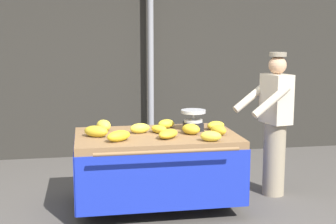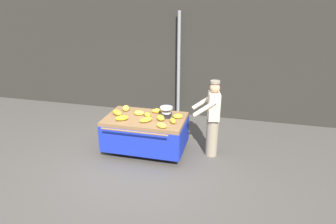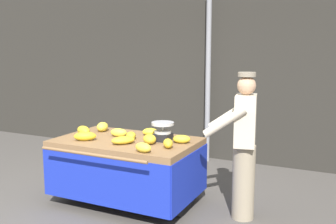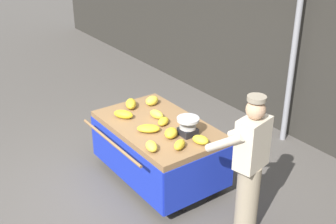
{
  "view_description": "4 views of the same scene",
  "coord_description": "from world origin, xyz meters",
  "px_view_note": "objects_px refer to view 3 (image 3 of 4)",
  "views": [
    {
      "loc": [
        -0.76,
        -4.43,
        1.91
      ],
      "look_at": [
        0.1,
        0.45,
        1.1
      ],
      "focal_mm": 50.61,
      "sensor_mm": 36.0,
      "label": 1
    },
    {
      "loc": [
        1.9,
        -4.97,
        3.28
      ],
      "look_at": [
        0.52,
        0.52,
        1.04
      ],
      "focal_mm": 30.79,
      "sensor_mm": 36.0,
      "label": 2
    },
    {
      "loc": [
        2.54,
        -3.48,
        1.96
      ],
      "look_at": [
        0.54,
        0.65,
        1.22
      ],
      "focal_mm": 41.31,
      "sensor_mm": 36.0,
      "label": 3
    },
    {
      "loc": [
        4.22,
        -2.31,
        3.5
      ],
      "look_at": [
        0.07,
        0.67,
        1.02
      ],
      "focal_mm": 47.03,
      "sensor_mm": 36.0,
      "label": 4
    }
  ],
  "objects_px": {
    "street_pole": "(208,77)",
    "banana_bunch_5": "(150,132)",
    "banana_bunch_1": "(119,133)",
    "banana_bunch_6": "(102,127)",
    "banana_bunch_8": "(168,143)",
    "banana_cart": "(127,156)",
    "banana_bunch_10": "(182,139)",
    "banana_bunch_9": "(123,140)",
    "banana_bunch_0": "(150,139)",
    "vendor_person": "(243,146)",
    "weighing_scale": "(163,131)",
    "banana_bunch_4": "(143,147)",
    "banana_bunch_2": "(131,135)",
    "banana_bunch_7": "(84,130)",
    "banana_bunch_3": "(85,136)"
  },
  "relations": [
    {
      "from": "street_pole",
      "to": "banana_bunch_5",
      "type": "xyz_separation_m",
      "value": [
        -0.09,
        -1.93,
        -0.6
      ]
    },
    {
      "from": "banana_bunch_1",
      "to": "banana_bunch_6",
      "type": "relative_size",
      "value": 1.02
    },
    {
      "from": "banana_bunch_1",
      "to": "banana_bunch_8",
      "type": "bearing_deg",
      "value": -16.07
    },
    {
      "from": "banana_cart",
      "to": "banana_bunch_5",
      "type": "distance_m",
      "value": 0.45
    },
    {
      "from": "banana_bunch_6",
      "to": "banana_bunch_10",
      "type": "distance_m",
      "value": 1.27
    },
    {
      "from": "banana_bunch_8",
      "to": "banana_bunch_9",
      "type": "relative_size",
      "value": 0.7
    },
    {
      "from": "banana_cart",
      "to": "banana_bunch_10",
      "type": "distance_m",
      "value": 0.77
    },
    {
      "from": "street_pole",
      "to": "banana_bunch_1",
      "type": "distance_m",
      "value": 2.29
    },
    {
      "from": "banana_bunch_0",
      "to": "banana_bunch_9",
      "type": "distance_m",
      "value": 0.32
    },
    {
      "from": "banana_bunch_8",
      "to": "vendor_person",
      "type": "bearing_deg",
      "value": 24.3
    },
    {
      "from": "vendor_person",
      "to": "banana_cart",
      "type": "bearing_deg",
      "value": -171.97
    },
    {
      "from": "banana_bunch_1",
      "to": "banana_bunch_9",
      "type": "bearing_deg",
      "value": -49.19
    },
    {
      "from": "banana_bunch_9",
      "to": "banana_bunch_6",
      "type": "bearing_deg",
      "value": 142.99
    },
    {
      "from": "banana_cart",
      "to": "weighing_scale",
      "type": "distance_m",
      "value": 0.58
    },
    {
      "from": "street_pole",
      "to": "banana_bunch_9",
      "type": "height_order",
      "value": "street_pole"
    },
    {
      "from": "banana_bunch_0",
      "to": "banana_bunch_10",
      "type": "xyz_separation_m",
      "value": [
        0.33,
        0.2,
        -0.01
      ]
    },
    {
      "from": "weighing_scale",
      "to": "vendor_person",
      "type": "height_order",
      "value": "vendor_person"
    },
    {
      "from": "banana_bunch_4",
      "to": "banana_bunch_0",
      "type": "bearing_deg",
      "value": 108.2
    },
    {
      "from": "banana_bunch_2",
      "to": "banana_bunch_10",
      "type": "bearing_deg",
      "value": 6.68
    },
    {
      "from": "banana_bunch_10",
      "to": "banana_bunch_5",
      "type": "bearing_deg",
      "value": 159.94
    },
    {
      "from": "banana_bunch_5",
      "to": "banana_bunch_7",
      "type": "distance_m",
      "value": 0.89
    },
    {
      "from": "street_pole",
      "to": "banana_bunch_7",
      "type": "relative_size",
      "value": 10.96
    },
    {
      "from": "banana_bunch_0",
      "to": "vendor_person",
      "type": "xyz_separation_m",
      "value": [
        1.08,
        0.27,
        -0.03
      ]
    },
    {
      "from": "banana_bunch_3",
      "to": "banana_bunch_5",
      "type": "xyz_separation_m",
      "value": [
        0.6,
        0.6,
        -0.01
      ]
    },
    {
      "from": "banana_bunch_9",
      "to": "street_pole",
      "type": "bearing_deg",
      "value": 86.14
    },
    {
      "from": "banana_bunch_10",
      "to": "banana_bunch_1",
      "type": "bearing_deg",
      "value": -177.23
    },
    {
      "from": "banana_bunch_0",
      "to": "banana_bunch_8",
      "type": "bearing_deg",
      "value": -16.28
    },
    {
      "from": "banana_bunch_10",
      "to": "banana_bunch_7",
      "type": "bearing_deg",
      "value": -173.6
    },
    {
      "from": "street_pole",
      "to": "banana_bunch_0",
      "type": "relative_size",
      "value": 13.69
    },
    {
      "from": "street_pole",
      "to": "banana_bunch_1",
      "type": "height_order",
      "value": "street_pole"
    },
    {
      "from": "banana_cart",
      "to": "weighing_scale",
      "type": "bearing_deg",
      "value": 17.28
    },
    {
      "from": "banana_cart",
      "to": "banana_bunch_6",
      "type": "distance_m",
      "value": 0.68
    },
    {
      "from": "banana_bunch_6",
      "to": "banana_bunch_7",
      "type": "distance_m",
      "value": 0.31
    },
    {
      "from": "banana_bunch_6",
      "to": "banana_bunch_7",
      "type": "relative_size",
      "value": 0.8
    },
    {
      "from": "banana_bunch_2",
      "to": "banana_bunch_7",
      "type": "bearing_deg",
      "value": -173.86
    },
    {
      "from": "banana_bunch_5",
      "to": "banana_bunch_9",
      "type": "distance_m",
      "value": 0.55
    },
    {
      "from": "banana_bunch_1",
      "to": "banana_bunch_9",
      "type": "height_order",
      "value": "banana_bunch_1"
    },
    {
      "from": "weighing_scale",
      "to": "banana_bunch_2",
      "type": "relative_size",
      "value": 1.3
    },
    {
      "from": "weighing_scale",
      "to": "banana_bunch_1",
      "type": "xyz_separation_m",
      "value": [
        -0.62,
        -0.05,
        -0.06
      ]
    },
    {
      "from": "banana_bunch_0",
      "to": "banana_bunch_2",
      "type": "height_order",
      "value": "banana_bunch_0"
    },
    {
      "from": "banana_bunch_4",
      "to": "banana_bunch_8",
      "type": "xyz_separation_m",
      "value": [
        0.16,
        0.29,
        0.0
      ]
    },
    {
      "from": "banana_bunch_0",
      "to": "banana_cart",
      "type": "bearing_deg",
      "value": 169.5
    },
    {
      "from": "street_pole",
      "to": "banana_bunch_3",
      "type": "distance_m",
      "value": 2.69
    },
    {
      "from": "banana_bunch_7",
      "to": "banana_bunch_2",
      "type": "bearing_deg",
      "value": 6.14
    },
    {
      "from": "banana_bunch_5",
      "to": "vendor_person",
      "type": "bearing_deg",
      "value": -5.42
    },
    {
      "from": "banana_bunch_6",
      "to": "banana_bunch_8",
      "type": "height_order",
      "value": "banana_bunch_6"
    },
    {
      "from": "weighing_scale",
      "to": "banana_bunch_4",
      "type": "relative_size",
      "value": 1.31
    },
    {
      "from": "weighing_scale",
      "to": "banana_bunch_2",
      "type": "bearing_deg",
      "value": -167.8
    },
    {
      "from": "street_pole",
      "to": "banana_bunch_1",
      "type": "relative_size",
      "value": 13.51
    },
    {
      "from": "banana_bunch_0",
      "to": "banana_bunch_8",
      "type": "height_order",
      "value": "banana_bunch_0"
    }
  ]
}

